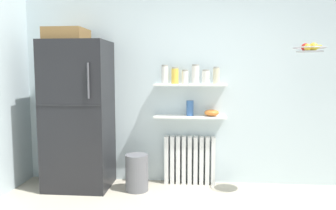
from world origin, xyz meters
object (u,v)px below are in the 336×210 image
(storage_jar_0, at_px, (165,74))
(storage_jar_5, at_px, (216,75))
(vase, at_px, (190,108))
(storage_jar_3, at_px, (195,74))
(storage_jar_2, at_px, (185,77))
(trash_bin, at_px, (137,173))
(storage_jar_4, at_px, (206,77))
(hanging_fruit_basket, at_px, (310,48))
(refrigerator, at_px, (78,113))
(shelf_bowl, at_px, (212,113))
(storage_jar_1, at_px, (175,75))
(radiator, at_px, (190,160))

(storage_jar_0, height_order, storage_jar_5, storage_jar_0)
(vase, bearing_deg, storage_jar_3, 0.00)
(storage_jar_2, distance_m, trash_bin, 1.31)
(storage_jar_4, distance_m, hanging_fruit_basket, 1.21)
(refrigerator, distance_m, shelf_bowl, 1.65)
(storage_jar_3, relative_size, shelf_bowl, 1.31)
(storage_jar_0, height_order, storage_jar_1, storage_jar_0)
(storage_jar_4, distance_m, vase, 0.44)
(storage_jar_4, relative_size, trash_bin, 0.40)
(storage_jar_2, distance_m, vase, 0.40)
(trash_bin, distance_m, hanging_fruit_basket, 2.42)
(storage_jar_1, bearing_deg, trash_bin, -147.71)
(storage_jar_1, bearing_deg, storage_jar_4, -0.00)
(storage_jar_3, distance_m, shelf_bowl, 0.52)
(vase, bearing_deg, hanging_fruit_basket, -17.98)
(shelf_bowl, bearing_deg, storage_jar_2, -180.00)
(shelf_bowl, height_order, trash_bin, shelf_bowl)
(storage_jar_3, relative_size, storage_jar_4, 1.36)
(storage_jar_5, height_order, hanging_fruit_basket, hanging_fruit_basket)
(hanging_fruit_basket, bearing_deg, storage_jar_1, 164.20)
(radiator, height_order, storage_jar_0, storage_jar_0)
(shelf_bowl, xyz_separation_m, hanging_fruit_basket, (1.02, -0.42, 0.76))
(storage_jar_1, bearing_deg, vase, 0.00)
(trash_bin, bearing_deg, hanging_fruit_basket, -4.16)
(storage_jar_2, xyz_separation_m, trash_bin, (-0.57, -0.28, -1.15))
(refrigerator, distance_m, storage_jar_1, 1.28)
(storage_jar_1, height_order, hanging_fruit_basket, hanging_fruit_basket)
(storage_jar_4, bearing_deg, hanging_fruit_basket, -20.89)
(refrigerator, distance_m, storage_jar_2, 1.39)
(storage_jar_1, height_order, storage_jar_5, storage_jar_5)
(storage_jar_5, distance_m, trash_bin, 1.53)
(vase, bearing_deg, trash_bin, -156.13)
(hanging_fruit_basket, bearing_deg, storage_jar_0, 165.39)
(storage_jar_0, relative_size, storage_jar_2, 1.34)
(storage_jar_3, bearing_deg, storage_jar_5, 0.00)
(storage_jar_4, bearing_deg, storage_jar_2, -180.00)
(radiator, height_order, vase, vase)
(storage_jar_4, xyz_separation_m, vase, (-0.19, 0.00, -0.39))
(storage_jar_5, distance_m, hanging_fruit_basket, 1.10)
(radiator, bearing_deg, vase, -93.80)
(trash_bin, bearing_deg, storage_jar_0, 41.62)
(shelf_bowl, relative_size, hanging_fruit_basket, 0.53)
(storage_jar_0, bearing_deg, refrigerator, -169.24)
(storage_jar_2, bearing_deg, storage_jar_3, 0.00)
(storage_jar_4, bearing_deg, vase, 180.00)
(radiator, distance_m, storage_jar_0, 1.14)
(storage_jar_3, xyz_separation_m, storage_jar_5, (0.25, 0.00, -0.02))
(storage_jar_2, distance_m, storage_jar_3, 0.13)
(storage_jar_3, relative_size, storage_jar_5, 1.14)
(storage_jar_5, bearing_deg, radiator, 174.61)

